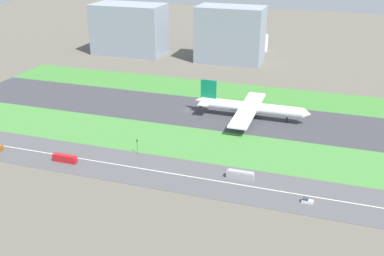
% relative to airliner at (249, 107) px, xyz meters
% --- Properties ---
extents(ground_plane, '(800.00, 800.00, 0.00)m').
position_rel_airliner_xyz_m(ground_plane, '(-36.29, -0.00, -6.23)').
color(ground_plane, '#5B564C').
extents(runway, '(280.00, 46.00, 0.10)m').
position_rel_airliner_xyz_m(runway, '(-36.29, -0.00, -6.18)').
color(runway, '#38383D').
rests_on(runway, ground_plane).
extents(grass_median_north, '(280.00, 36.00, 0.10)m').
position_rel_airliner_xyz_m(grass_median_north, '(-36.29, 41.00, -6.18)').
color(grass_median_north, '#3D7A33').
rests_on(grass_median_north, ground_plane).
extents(grass_median_south, '(280.00, 36.00, 0.10)m').
position_rel_airliner_xyz_m(grass_median_south, '(-36.29, -41.00, -6.18)').
color(grass_median_south, '#427F38').
rests_on(grass_median_south, ground_plane).
extents(highway, '(280.00, 28.00, 0.10)m').
position_rel_airliner_xyz_m(highway, '(-36.29, -73.00, -6.18)').
color(highway, '#4C4C4F').
rests_on(highway, ground_plane).
extents(highway_centerline, '(266.00, 0.50, 0.01)m').
position_rel_airliner_xyz_m(highway_centerline, '(-36.29, -73.00, -6.13)').
color(highway_centerline, silver).
rests_on(highway_centerline, highway).
extents(airliner, '(65.00, 56.00, 19.70)m').
position_rel_airliner_xyz_m(airliner, '(0.00, 0.00, 0.00)').
color(airliner, white).
rests_on(airliner, runway).
extents(bus_1, '(11.60, 2.50, 3.50)m').
position_rel_airliner_xyz_m(bus_1, '(10.62, -68.00, -4.41)').
color(bus_1, '#99999E').
rests_on(bus_1, highway).
extents(bus_0, '(11.60, 2.50, 3.50)m').
position_rel_airliner_xyz_m(bus_0, '(-67.76, -78.00, -4.41)').
color(bus_0, '#B2191E').
rests_on(bus_0, highway).
extents(car_0, '(4.40, 1.80, 2.00)m').
position_rel_airliner_xyz_m(car_0, '(38.97, -78.00, -5.31)').
color(car_0, silver).
rests_on(car_0, highway).
extents(traffic_light, '(0.36, 0.50, 7.20)m').
position_rel_airliner_xyz_m(traffic_light, '(-40.20, -60.01, -1.94)').
color(traffic_light, '#4C4C51').
rests_on(traffic_light, highway).
extents(terminal_building, '(59.59, 32.23, 41.33)m').
position_rel_airliner_xyz_m(terminal_building, '(-126.29, 114.00, 14.43)').
color(terminal_building, gray).
rests_on(terminal_building, ground_plane).
extents(hangar_building, '(52.02, 27.63, 43.45)m').
position_rel_airliner_xyz_m(hangar_building, '(-39.19, 114.00, 15.49)').
color(hangar_building, gray).
rests_on(hangar_building, ground_plane).
extents(fuel_tank_west, '(24.13, 24.13, 16.68)m').
position_rel_airliner_xyz_m(fuel_tank_west, '(-59.59, 159.00, 2.11)').
color(fuel_tank_west, silver).
rests_on(fuel_tank_west, ground_plane).
extents(fuel_tank_centre, '(22.80, 22.80, 13.37)m').
position_rel_airliner_xyz_m(fuel_tank_centre, '(-27.46, 159.00, 0.45)').
color(fuel_tank_centre, silver).
rests_on(fuel_tank_centre, ground_plane).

